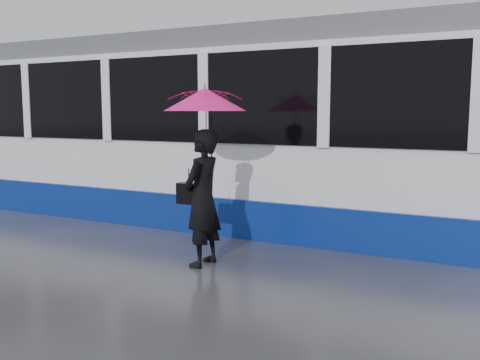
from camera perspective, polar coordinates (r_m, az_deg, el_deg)
The scene contains 6 objects.
ground at distance 7.40m, azimuth -4.01°, elevation -8.34°, with size 90.00×90.00×0.00m, color #2C2C31.
rails at distance 9.56m, azimuth 3.89°, elevation -4.68°, with size 34.00×1.51×0.02m.
tram at distance 10.45m, azimuth -7.36°, elevation 5.30°, with size 26.00×2.56×3.35m.
woman at distance 6.90m, azimuth -4.02°, elevation -1.94°, with size 0.65×0.42×1.77m, color black.
umbrella at distance 6.79m, azimuth -3.74°, elevation 6.87°, with size 1.05×1.05×1.20m.
handbag at distance 7.03m, azimuth -5.47°, elevation -1.44°, with size 0.32×0.14×0.45m.
Camera 1 is at (3.75, -6.06, 2.00)m, focal length 40.00 mm.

